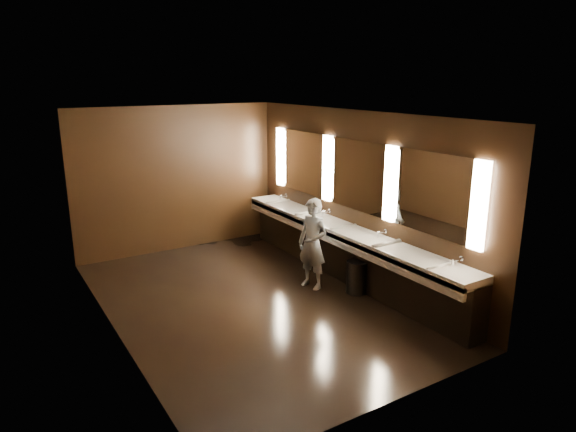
# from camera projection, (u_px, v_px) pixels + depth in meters

# --- Properties ---
(floor) EXTENTS (6.00, 6.00, 0.00)m
(floor) POSITION_uv_depth(u_px,v_px,m) (252.00, 301.00, 7.82)
(floor) COLOR black
(floor) RESTS_ON ground
(ceiling) EXTENTS (4.00, 6.00, 0.02)m
(ceiling) POSITION_uv_depth(u_px,v_px,m) (248.00, 115.00, 7.08)
(ceiling) COLOR #2D2D2B
(ceiling) RESTS_ON wall_back
(wall_back) EXTENTS (4.00, 0.02, 2.80)m
(wall_back) POSITION_uv_depth(u_px,v_px,m) (177.00, 179.00, 9.91)
(wall_back) COLOR black
(wall_back) RESTS_ON floor
(wall_front) EXTENTS (4.00, 0.02, 2.80)m
(wall_front) POSITION_uv_depth(u_px,v_px,m) (394.00, 279.00, 4.99)
(wall_front) COLOR black
(wall_front) RESTS_ON floor
(wall_left) EXTENTS (0.02, 6.00, 2.80)m
(wall_left) POSITION_uv_depth(u_px,v_px,m) (109.00, 234.00, 6.43)
(wall_left) COLOR black
(wall_left) RESTS_ON floor
(wall_right) EXTENTS (0.02, 6.00, 2.80)m
(wall_right) POSITION_uv_depth(u_px,v_px,m) (357.00, 196.00, 8.47)
(wall_right) COLOR black
(wall_right) RESTS_ON floor
(sink_counter) EXTENTS (0.55, 5.40, 1.01)m
(sink_counter) POSITION_uv_depth(u_px,v_px,m) (346.00, 250.00, 8.60)
(sink_counter) COLOR black
(sink_counter) RESTS_ON floor
(mirror_band) EXTENTS (0.06, 5.03, 1.15)m
(mirror_band) POSITION_uv_depth(u_px,v_px,m) (357.00, 176.00, 8.37)
(mirror_band) COLOR #FEE8C2
(mirror_band) RESTS_ON wall_right
(person) EXTENTS (0.49, 0.61, 1.47)m
(person) POSITION_uv_depth(u_px,v_px,m) (313.00, 244.00, 8.18)
(person) COLOR #91B1D9
(person) RESTS_ON floor
(trash_bin) EXTENTS (0.41, 0.41, 0.52)m
(trash_bin) POSITION_uv_depth(u_px,v_px,m) (357.00, 277.00, 8.09)
(trash_bin) COLOR black
(trash_bin) RESTS_ON floor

